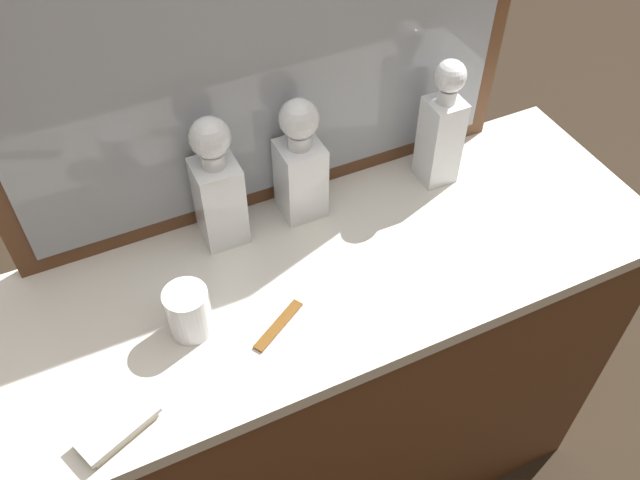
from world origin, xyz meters
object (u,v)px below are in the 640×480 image
Objects in this scene: crystal_decanter_center at (300,170)px; tortoiseshell_comb at (279,325)px; silver_brush_far_left at (117,427)px; crystal_decanter_rear at (218,193)px; crystal_decanter_far_left at (441,134)px; crystal_tumbler_far_right at (189,313)px.

tortoiseshell_comb is (-0.16, -0.26, -0.11)m from crystal_decanter_center.
silver_brush_far_left is (-0.48, -0.34, -0.10)m from crystal_decanter_center.
crystal_decanter_rear is at bearing 48.34° from silver_brush_far_left.
crystal_tumbler_far_right is at bearing -164.88° from crystal_decanter_far_left.
crystal_tumbler_far_right reaches higher than tortoiseshell_comb.
crystal_decanter_rear is 1.05× the size of crystal_decanter_center.
silver_brush_far_left is 0.32m from tortoiseshell_comb.
crystal_decanter_rear is 0.47m from silver_brush_far_left.
silver_brush_far_left is at bearing -165.59° from tortoiseshell_comb.
crystal_decanter_center reaches higher than silver_brush_far_left.
crystal_decanter_rear is at bearing 92.50° from tortoiseshell_comb.
crystal_decanter_center reaches higher than tortoiseshell_comb.
silver_brush_far_left is at bearing -139.81° from crystal_tumbler_far_right.
crystal_decanter_far_left is 0.49m from crystal_decanter_rear.
crystal_decanter_rear reaches higher than crystal_decanter_center.
crystal_decanter_far_left reaches higher than crystal_decanter_center.
crystal_decanter_far_left is at bearing 15.12° from crystal_tumbler_far_right.
crystal_decanter_center reaches higher than crystal_tumbler_far_right.
tortoiseshell_comb is at bearing 14.41° from silver_brush_far_left.
crystal_tumbler_far_right is at bearing -123.98° from crystal_decanter_rear.
crystal_decanter_far_left is 0.54m from tortoiseshell_comb.
tortoiseshell_comb is (0.31, 0.08, -0.01)m from silver_brush_far_left.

